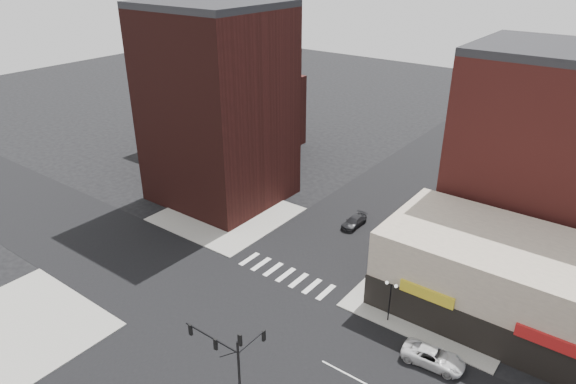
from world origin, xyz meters
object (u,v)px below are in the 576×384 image
Objects in this scene: street_lamp_ne at (391,292)px; dark_sedan_north at (354,222)px; traffic_signal at (232,355)px; white_suv at (433,357)px.

dark_sedan_north is (-11.69, 13.77, -2.67)m from street_lamp_ne.
traffic_signal is 1.50× the size of white_suv.
traffic_signal reaches higher than white_suv.
dark_sedan_north is at bearing 103.17° from traffic_signal.
white_suv is (10.27, 13.16, -4.24)m from traffic_signal.
street_lamp_ne is 0.97× the size of dark_sedan_north.
traffic_signal reaches higher than dark_sedan_north.
traffic_signal reaches higher than street_lamp_ne.
white_suv is 23.79m from dark_sedan_north.
white_suv is 1.21× the size of dark_sedan_north.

